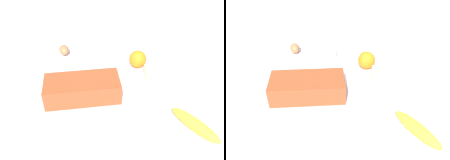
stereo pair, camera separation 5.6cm
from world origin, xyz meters
The scene contains 8 objects.
ground_plane centered at (0.00, 0.00, -0.01)m, with size 2.40×2.40×0.02m, color silver.
loaf_pan centered at (-0.12, -0.04, 0.04)m, with size 0.28×0.13×0.08m.
flour_bowl centered at (0.19, 0.27, 0.03)m, with size 0.16×0.16×0.08m.
sugar_bowl centered at (-0.07, 0.24, 0.03)m, with size 0.15×0.15×0.07m.
banana centered at (0.24, -0.25, 0.02)m, with size 0.19×0.04×0.04m, color yellow.
orange_fruit centered at (0.14, 0.14, 0.04)m, with size 0.08×0.08×0.08m, color orange.
butter_block centered at (0.19, 0.03, 0.03)m, with size 0.09×0.06×0.06m, color #F4EDB2.
egg_near_butter centered at (-0.19, 0.30, 0.02)m, with size 0.05×0.05×0.06m, color #A67043.
Camera 2 is at (-0.06, -0.74, 0.60)m, focal length 37.75 mm.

